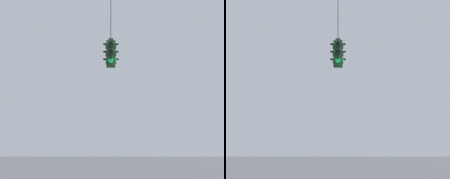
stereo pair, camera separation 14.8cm
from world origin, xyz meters
The scene contains 1 object.
traffic_light_near_left_pole centered at (-2.92, 0.07, 5.54)m, with size 0.58×0.58×3.85m.
Camera 2 is at (-2.73, -12.47, 1.89)m, focal length 55.00 mm.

